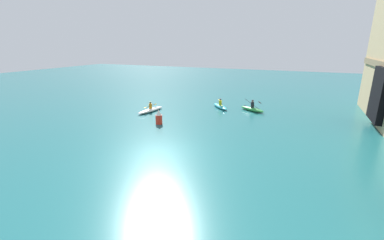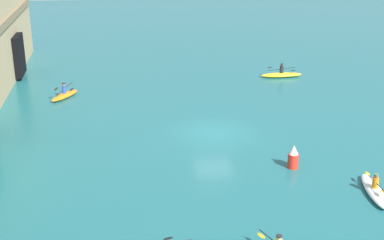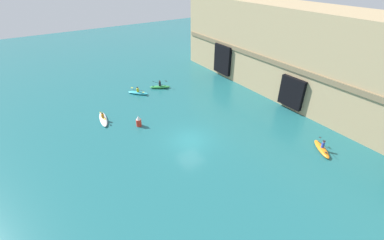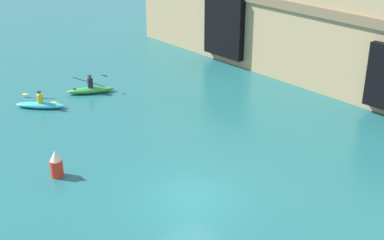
% 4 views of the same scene
% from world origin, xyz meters
% --- Properties ---
extents(ground_plane, '(120.00, 120.00, 0.00)m').
position_xyz_m(ground_plane, '(0.00, 0.00, 0.00)').
color(ground_plane, '#1E6066').
extents(kayak_white, '(3.65, 1.36, 1.06)m').
position_xyz_m(kayak_white, '(-8.80, -6.29, 0.20)').
color(kayak_white, white).
rests_on(kayak_white, ground).
extents(kayak_green, '(2.01, 2.92, 1.19)m').
position_xyz_m(kayak_green, '(-13.32, 3.34, 0.25)').
color(kayak_green, green).
rests_on(kayak_green, ground).
extents(kayak_cyan, '(2.64, 2.54, 1.04)m').
position_xyz_m(kayak_cyan, '(-13.22, -0.14, 0.22)').
color(kayak_cyan, '#33B2C6').
rests_on(kayak_cyan, ground).
extents(marker_buoy, '(0.58, 0.58, 1.29)m').
position_xyz_m(marker_buoy, '(-5.45, -3.29, 0.60)').
color(marker_buoy, red).
rests_on(marker_buoy, ground).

